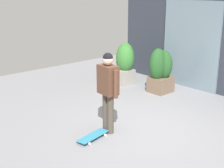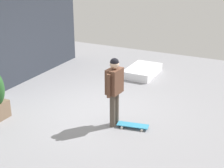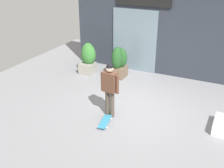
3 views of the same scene
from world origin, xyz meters
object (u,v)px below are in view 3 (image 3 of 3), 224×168
object	(u,v)px
planter_box_left	(88,57)
skateboard	(105,122)
skateboarder	(110,85)
planter_box_right	(119,62)

from	to	relation	value
planter_box_left	skateboard	bearing A→B (deg)	-52.68
skateboarder	planter_box_left	distance (m)	3.49
skateboarder	planter_box_left	size ratio (longest dim) A/B	1.32
skateboarder	planter_box_right	distance (m)	2.96
skateboarder	skateboard	bearing A→B (deg)	13.03
skateboard	planter_box_right	size ratio (longest dim) A/B	0.61
skateboard	planter_box_left	distance (m)	3.91
skateboard	planter_box_left	world-z (taller)	planter_box_left
skateboard	planter_box_right	distance (m)	3.43
skateboard	planter_box_right	bearing A→B (deg)	-172.82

